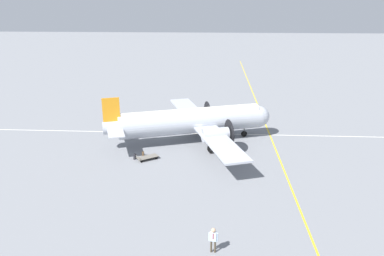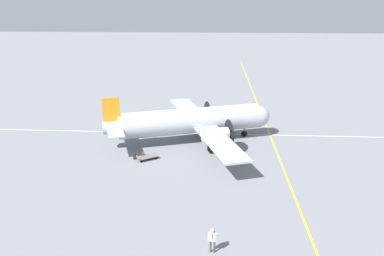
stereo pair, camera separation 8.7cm
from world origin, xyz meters
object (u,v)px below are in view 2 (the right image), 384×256
object	(u,v)px
crew_foreground	(213,238)
suitcase_upright_spare	(135,156)
airliner_main	(196,121)
baggage_cart	(147,157)
suitcase_near_door	(143,154)

from	to	relation	value
crew_foreground	suitcase_upright_spare	distance (m)	16.66
crew_foreground	suitcase_upright_spare	world-z (taller)	crew_foreground
suitcase_upright_spare	airliner_main	bearing A→B (deg)	131.75
suitcase_upright_spare	crew_foreground	bearing A→B (deg)	29.12
suitcase_upright_spare	baggage_cart	bearing A→B (deg)	83.75
suitcase_near_door	suitcase_upright_spare	xyz separation A→B (m)	(0.72, -0.72, 0.02)
suitcase_near_door	suitcase_upright_spare	size ratio (longest dim) A/B	0.91
airliner_main	crew_foreground	xyz separation A→B (m)	(19.87, 2.13, -1.43)
airliner_main	crew_foreground	bearing A→B (deg)	-102.50
suitcase_near_door	baggage_cart	world-z (taller)	baggage_cart
suitcase_near_door	baggage_cart	size ratio (longest dim) A/B	0.22
suitcase_near_door	suitcase_upright_spare	distance (m)	1.02
airliner_main	suitcase_near_door	bearing A→B (deg)	-157.33
suitcase_near_door	airliner_main	bearing A→B (deg)	131.29
crew_foreground	baggage_cart	size ratio (longest dim) A/B	0.78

